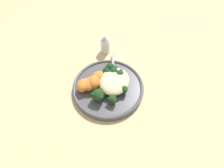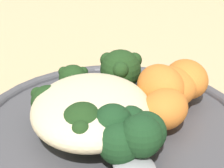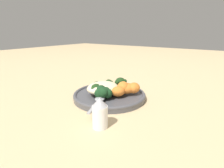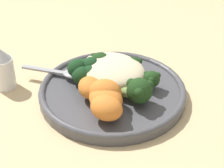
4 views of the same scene
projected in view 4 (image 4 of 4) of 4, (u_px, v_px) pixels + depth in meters
The scene contains 15 objects.
ground_plane at pixel (112, 94), 0.66m from camera, with size 4.00×4.00×0.00m, color #D6B784.
plate at pixel (112, 91), 0.65m from camera, with size 0.26×0.26×0.02m.
quinoa_mound at pixel (112, 70), 0.65m from camera, with size 0.12×0.10×0.04m, color beige.
broccoli_stalk_0 at pixel (135, 90), 0.60m from camera, with size 0.10×0.04×0.04m.
broccoli_stalk_1 at pixel (140, 81), 0.64m from camera, with size 0.09×0.09×0.03m.
broccoli_stalk_2 at pixel (125, 72), 0.66m from camera, with size 0.03×0.12×0.03m.
broccoli_stalk_3 at pixel (115, 71), 0.66m from camera, with size 0.05×0.10×0.03m.
broccoli_stalk_4 at pixel (101, 65), 0.67m from camera, with size 0.09×0.08×0.04m.
sweet_potato_chunk_0 at pixel (90, 88), 0.61m from camera, with size 0.05×0.04×0.03m, color orange.
sweet_potato_chunk_1 at pixel (105, 92), 0.59m from camera, with size 0.05×0.04×0.04m, color orange.
sweet_potato_chunk_2 at pixel (106, 99), 0.58m from camera, with size 0.06×0.05×0.04m, color orange.
sweet_potato_chunk_3 at pixel (106, 108), 0.56m from camera, with size 0.05×0.04×0.04m, color orange.
kale_tuft at pixel (84, 70), 0.65m from camera, with size 0.06×0.06×0.04m.
spoon at pixel (68, 73), 0.67m from camera, with size 0.12×0.06×0.01m.
salt_shaker at pixel (3, 68), 0.66m from camera, with size 0.04×0.04×0.08m.
Camera 4 is at (0.33, -0.42, 0.39)m, focal length 60.00 mm.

